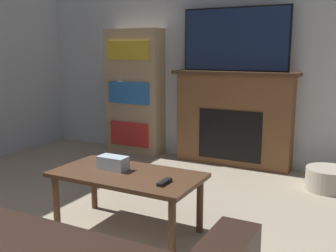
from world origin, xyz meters
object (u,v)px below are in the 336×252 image
object	(u,v)px
coffee_table	(127,180)
bookshelf	(134,92)
fireplace	(233,118)
storage_basket	(328,179)
tv	(235,39)

from	to	relation	value
coffee_table	bookshelf	distance (m)	2.36
fireplace	storage_basket	xyz separation A→B (m)	(1.09, -0.40, -0.44)
fireplace	tv	xyz separation A→B (m)	(0.00, -0.02, 0.89)
tv	coffee_table	size ratio (longest dim) A/B	1.11
fireplace	coffee_table	xyz separation A→B (m)	(-0.13, -2.02, -0.16)
tv	coffee_table	distance (m)	2.26
fireplace	tv	size ratio (longest dim) A/B	1.19
fireplace	bookshelf	size ratio (longest dim) A/B	0.91
fireplace	storage_basket	bearing A→B (deg)	-20.00
fireplace	tv	world-z (taller)	tv
tv	bookshelf	size ratio (longest dim) A/B	0.77
tv	bookshelf	bearing A→B (deg)	-179.85
fireplace	storage_basket	size ratio (longest dim) A/B	3.46
bookshelf	storage_basket	world-z (taller)	bookshelf
fireplace	coffee_table	size ratio (longest dim) A/B	1.32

